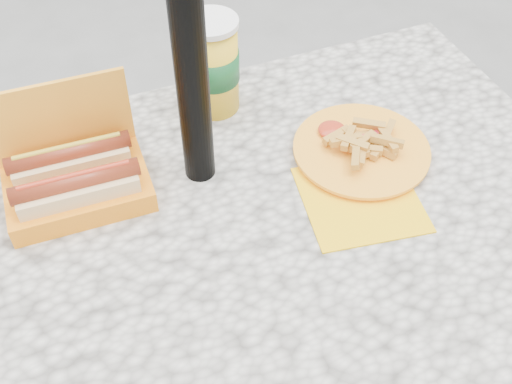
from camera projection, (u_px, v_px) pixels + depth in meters
name	position (u px, v px, depth m)	size (l,w,h in m)	color
picnic_table	(236.00, 283.00, 1.05)	(1.20, 0.80, 0.75)	beige
hotdog_box	(75.00, 177.00, 1.00)	(0.23, 0.15, 0.18)	#FF9F24
fries_plate	(361.00, 152.00, 1.08)	(0.27, 0.31, 0.05)	yellow
soda_cup	(213.00, 65.00, 1.12)	(0.10, 0.10, 0.18)	yellow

